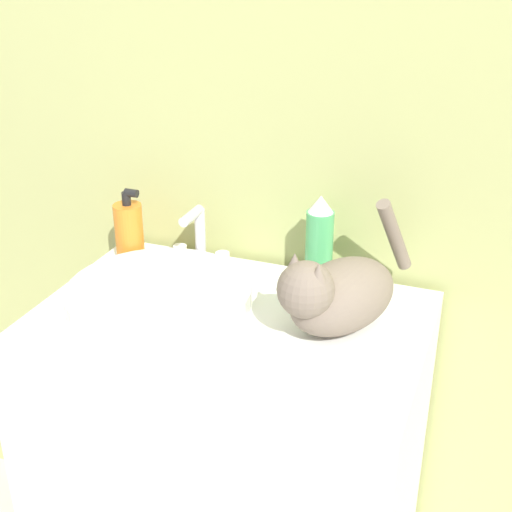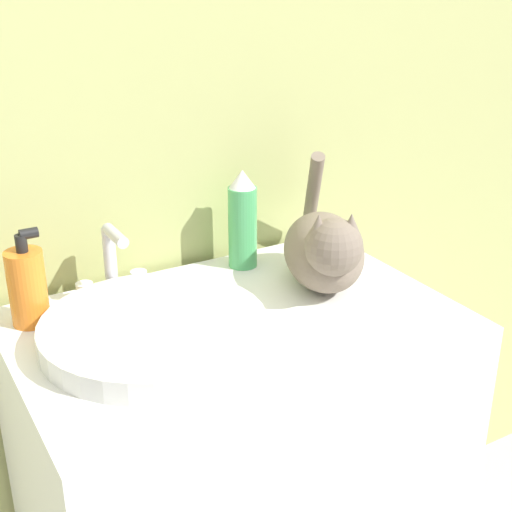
% 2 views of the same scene
% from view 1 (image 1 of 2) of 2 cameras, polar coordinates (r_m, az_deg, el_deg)
% --- Properties ---
extents(wall_back, '(6.00, 0.05, 2.50)m').
position_cam_1_polar(wall_back, '(1.54, 2.04, 12.61)').
color(wall_back, tan).
rests_on(wall_back, ground_plane).
extents(vanity_cabinet, '(0.77, 0.53, 0.88)m').
position_cam_1_polar(vanity_cabinet, '(1.68, -1.94, -17.99)').
color(vanity_cabinet, white).
rests_on(vanity_cabinet, ground_plane).
extents(sink_basin, '(0.38, 0.38, 0.04)m').
position_cam_1_polar(sink_basin, '(1.46, -7.76, -3.15)').
color(sink_basin, silver).
rests_on(sink_basin, vanity_cabinet).
extents(faucet, '(0.14, 0.10, 0.14)m').
position_cam_1_polar(faucet, '(1.60, -4.59, 1.28)').
color(faucet, silver).
rests_on(faucet, vanity_cabinet).
extents(cat, '(0.24, 0.36, 0.23)m').
position_cam_1_polar(cat, '(1.34, 6.51, -2.95)').
color(cat, '#7A6B5B').
rests_on(cat, vanity_cabinet).
extents(soap_bottle, '(0.06, 0.06, 0.17)m').
position_cam_1_polar(soap_bottle, '(1.64, -10.12, 1.98)').
color(soap_bottle, orange).
rests_on(soap_bottle, vanity_cabinet).
extents(spray_bottle, '(0.06, 0.06, 0.20)m').
position_cam_1_polar(spray_bottle, '(1.50, 5.08, 1.09)').
color(spray_bottle, '#4CB266').
rests_on(spray_bottle, vanity_cabinet).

